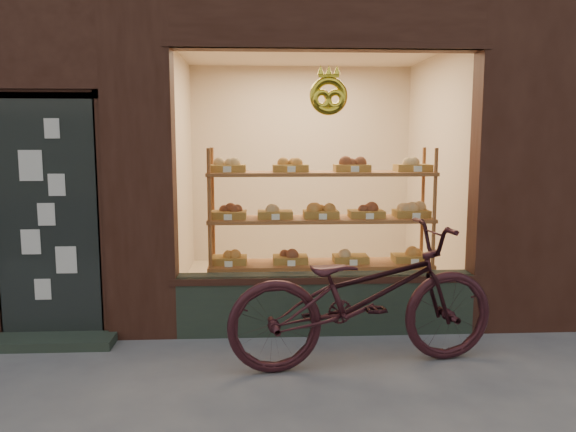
{
  "coord_description": "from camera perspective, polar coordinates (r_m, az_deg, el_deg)",
  "views": [
    {
      "loc": [
        -0.16,
        -2.88,
        1.77
      ],
      "look_at": [
        0.1,
        2.0,
        1.11
      ],
      "focal_mm": 35.0,
      "sensor_mm": 36.0,
      "label": 1
    }
  ],
  "objects": [
    {
      "name": "display_shelf",
      "position": [
        5.54,
        3.34,
        -1.71
      ],
      "size": [
        2.2,
        0.45,
        1.7
      ],
      "color": "brown",
      "rests_on": "ground"
    },
    {
      "name": "bicycle",
      "position": [
        4.47,
        7.69,
        -8.02
      ],
      "size": [
        2.23,
        1.05,
        1.13
      ],
      "primitive_type": "imported",
      "rotation": [
        0.0,
        0.0,
        1.72
      ],
      "color": "black",
      "rests_on": "ground"
    }
  ]
}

